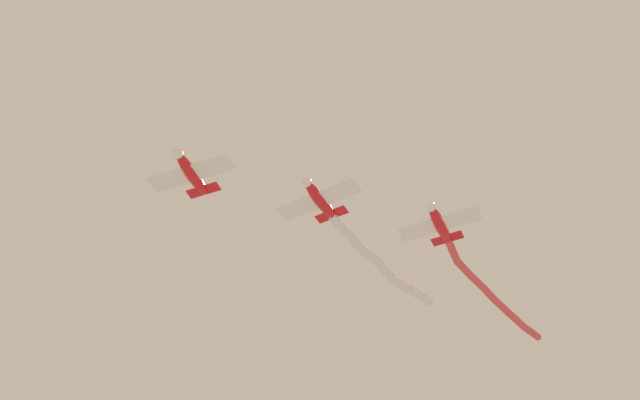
# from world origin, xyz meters

# --- Properties ---
(airplane_lead) EXTENTS (6.45, 6.93, 1.94)m
(airplane_lead) POSITION_xyz_m (4.23, -0.12, 60.03)
(airplane_lead) COLOR red
(airplane_left_wing) EXTENTS (6.95, 6.43, 1.94)m
(airplane_left_wing) POSITION_xyz_m (4.81, 11.45, 60.28)
(airplane_left_wing) COLOR red
(smoke_trail_left_wing) EXTENTS (8.32, 13.89, 1.84)m
(smoke_trail_left_wing) POSITION_xyz_m (-1.04, 19.82, 59.98)
(smoke_trail_left_wing) COLOR white
(airplane_right_wing) EXTENTS (6.67, 6.74, 1.94)m
(airplane_right_wing) POSITION_xyz_m (5.41, 23.05, 60.53)
(airplane_right_wing) COLOR red
(smoke_trail_right_wing) EXTENTS (9.94, 15.49, 1.73)m
(smoke_trail_right_wing) POSITION_xyz_m (-1.58, 32.08, 60.00)
(smoke_trail_right_wing) COLOR #DB4C4C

